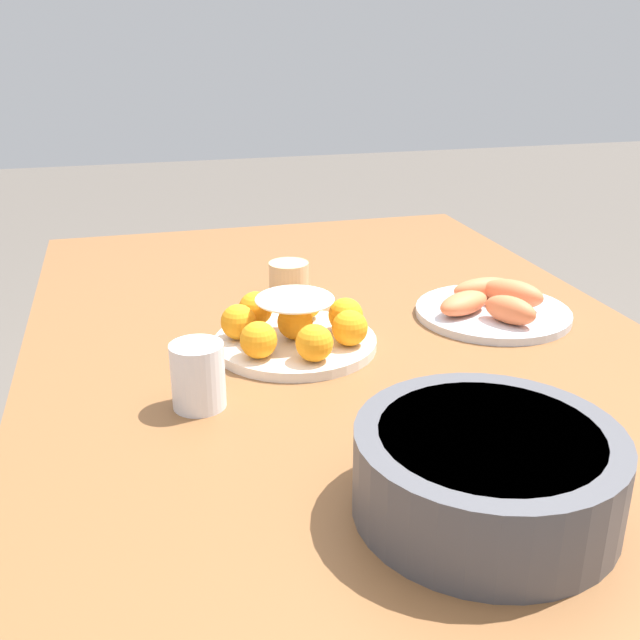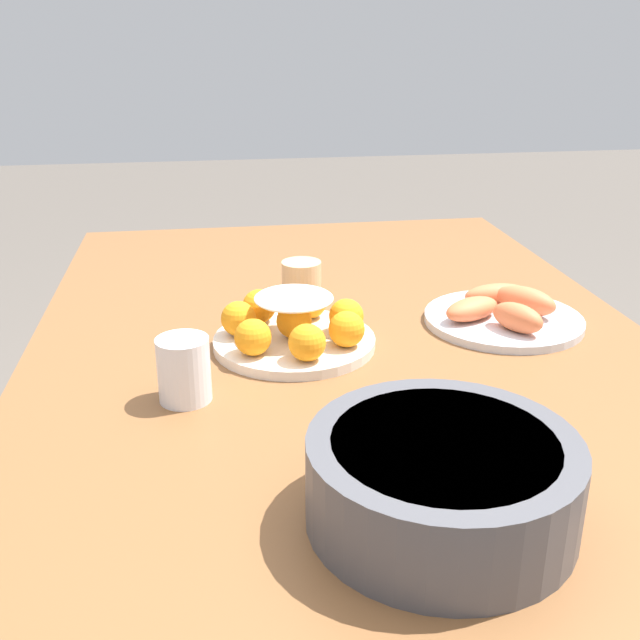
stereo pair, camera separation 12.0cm
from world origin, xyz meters
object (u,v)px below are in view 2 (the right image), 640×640
at_px(seafood_platter, 503,313).
at_px(cup_far, 301,279).
at_px(dining_table, 345,382).
at_px(cake_plate, 294,326).
at_px(cup_near, 184,370).
at_px(serving_bowl, 442,478).

distance_m(seafood_platter, cup_far, 0.38).
bearing_deg(dining_table, cake_plate, -79.94).
relative_size(dining_table, cup_near, 16.65).
bearing_deg(cake_plate, cup_far, 169.90).
bearing_deg(serving_bowl, seafood_platter, 152.14).
bearing_deg(seafood_platter, serving_bowl, -27.86).
xyz_separation_m(dining_table, cake_plate, (0.02, -0.09, 0.11)).
relative_size(cake_plate, cup_near, 2.85).
relative_size(cake_plate, cup_far, 3.47).
height_order(cup_near, cup_far, cup_near).
xyz_separation_m(seafood_platter, cup_far, (-0.19, -0.32, 0.01)).
xyz_separation_m(cake_plate, cup_far, (-0.23, 0.04, -0.00)).
distance_m(cake_plate, seafood_platter, 0.37).
bearing_deg(cake_plate, seafood_platter, 96.58).
distance_m(cake_plate, serving_bowl, 0.48).
bearing_deg(serving_bowl, cup_far, -175.59).
height_order(dining_table, serving_bowl, serving_bowl).
xyz_separation_m(serving_bowl, cup_near, (-0.31, -0.27, -0.01)).
relative_size(cake_plate, seafood_platter, 0.96).
relative_size(seafood_platter, cup_near, 2.98).
relative_size(serving_bowl, cup_far, 3.75).
bearing_deg(cup_far, cup_near, -28.44).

